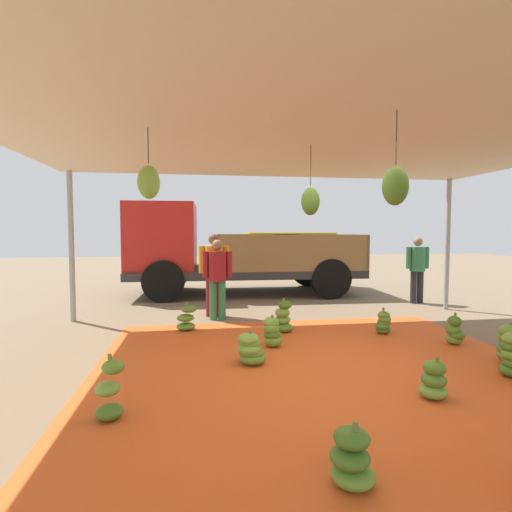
{
  "coord_description": "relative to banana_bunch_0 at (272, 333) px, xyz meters",
  "views": [
    {
      "loc": [
        -1.48,
        -4.31,
        1.67
      ],
      "look_at": [
        -0.43,
        2.73,
        1.23
      ],
      "focal_mm": 27.31,
      "sensor_mm": 36.0,
      "label": 1
    }
  ],
  "objects": [
    {
      "name": "tent_canopy",
      "position": [
        0.42,
        -1.22,
        2.55
      ],
      "size": [
        8.0,
        7.0,
        2.85
      ],
      "color": "#9EA0A5",
      "rests_on": "ground"
    },
    {
      "name": "tarp_orange",
      "position": [
        0.43,
        -1.14,
        -0.21
      ],
      "size": [
        5.52,
        5.39,
        0.01
      ],
      "primitive_type": "cube",
      "color": "#E05B23",
      "rests_on": "ground"
    },
    {
      "name": "banana_bunch_4",
      "position": [
        1.93,
        0.42,
        -0.03
      ],
      "size": [
        0.33,
        0.33,
        0.43
      ],
      "color": "#477523",
      "rests_on": "tarp_orange"
    },
    {
      "name": "banana_bunch_6",
      "position": [
        0.35,
        0.79,
        0.04
      ],
      "size": [
        0.41,
        0.42,
        0.57
      ],
      "color": "#518428",
      "rests_on": "tarp_orange"
    },
    {
      "name": "ground_plane",
      "position": [
        0.43,
        1.86,
        -0.21
      ],
      "size": [
        40.0,
        40.0,
        0.0
      ],
      "primitive_type": "plane",
      "color": "#7F6B51"
    },
    {
      "name": "cargo_truck_main",
      "position": [
        -0.11,
        5.04,
        0.96
      ],
      "size": [
        6.11,
        2.71,
        2.4
      ],
      "color": "#2D2D2D",
      "rests_on": "ground"
    },
    {
      "name": "banana_bunch_1",
      "position": [
        -1.84,
        -1.92,
        0.04
      ],
      "size": [
        0.34,
        0.36,
        0.58
      ],
      "color": "#477523",
      "rests_on": "tarp_orange"
    },
    {
      "name": "worker_2",
      "position": [
        4.02,
        2.94,
        0.69
      ],
      "size": [
        0.57,
        0.35,
        1.54
      ],
      "color": "#26262D",
      "rests_on": "ground"
    },
    {
      "name": "banana_bunch_7",
      "position": [
        1.26,
        -1.96,
        -0.03
      ],
      "size": [
        0.35,
        0.34,
        0.43
      ],
      "color": "#75A83D",
      "rests_on": "tarp_orange"
    },
    {
      "name": "banana_bunch_5",
      "position": [
        -0.06,
        -3.11,
        -0.03
      ],
      "size": [
        0.38,
        0.37,
        0.43
      ],
      "color": "#60932D",
      "rests_on": "tarp_orange"
    },
    {
      "name": "banana_bunch_10",
      "position": [
        -1.25,
        1.15,
        -0.01
      ],
      "size": [
        0.44,
        0.44,
        0.48
      ],
      "color": "#60932D",
      "rests_on": "tarp_orange"
    },
    {
      "name": "banana_bunch_8",
      "position": [
        2.85,
        -1.14,
        0.03
      ],
      "size": [
        0.44,
        0.42,
        0.52
      ],
      "color": "#6B9E38",
      "rests_on": "tarp_orange"
    },
    {
      "name": "worker_1",
      "position": [
        -0.69,
        1.9,
        0.68
      ],
      "size": [
        0.56,
        0.34,
        1.52
      ],
      "color": "#337A4C",
      "rests_on": "ground"
    },
    {
      "name": "banana_bunch_2",
      "position": [
        -0.41,
        -0.68,
        -0.02
      ],
      "size": [
        0.49,
        0.47,
        0.43
      ],
      "color": "#60932D",
      "rests_on": "tarp_orange"
    },
    {
      "name": "banana_bunch_0",
      "position": [
        0.0,
        0.0,
        0.0
      ],
      "size": [
        0.36,
        0.36,
        0.46
      ],
      "color": "#60932D",
      "rests_on": "tarp_orange"
    },
    {
      "name": "banana_bunch_13",
      "position": [
        2.67,
        -0.3,
        0.0
      ],
      "size": [
        0.32,
        0.31,
        0.47
      ],
      "color": "#6B9E38",
      "rests_on": "tarp_orange"
    },
    {
      "name": "worker_0",
      "position": [
        -0.74,
        2.22,
        0.74
      ],
      "size": [
        0.6,
        0.37,
        1.63
      ],
      "color": "maroon",
      "rests_on": "ground"
    }
  ]
}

